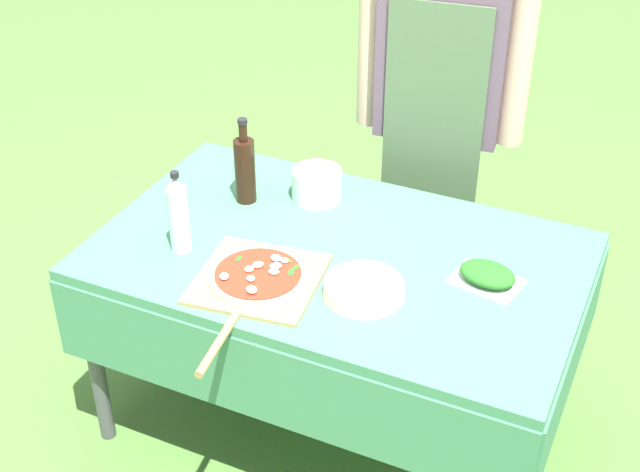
{
  "coord_description": "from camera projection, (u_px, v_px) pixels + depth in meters",
  "views": [
    {
      "loc": [
        0.89,
        -2.07,
        2.28
      ],
      "look_at": [
        -0.06,
        0.0,
        0.76
      ],
      "focal_mm": 50.0,
      "sensor_mm": 36.0,
      "label": 1
    }
  ],
  "objects": [
    {
      "name": "water_bottle",
      "position": [
        179.0,
        214.0,
        2.68
      ],
      "size": [
        0.06,
        0.06,
        0.27
      ],
      "color": "silver",
      "rests_on": "prep_table"
    },
    {
      "name": "plate_stack",
      "position": [
        364.0,
        289.0,
        2.55
      ],
      "size": [
        0.24,
        0.24,
        0.04
      ],
      "color": "beige",
      "rests_on": "prep_table"
    },
    {
      "name": "prep_table",
      "position": [
        337.0,
        273.0,
        2.78
      ],
      "size": [
        1.5,
        0.92,
        0.72
      ],
      "color": "#478960",
      "rests_on": "ground"
    },
    {
      "name": "mixing_tub",
      "position": [
        317.0,
        184.0,
        2.97
      ],
      "size": [
        0.17,
        0.17,
        0.1
      ],
      "primitive_type": "cylinder",
      "color": "silver",
      "rests_on": "prep_table"
    },
    {
      "name": "pizza_on_peel",
      "position": [
        257.0,
        280.0,
        2.59
      ],
      "size": [
        0.39,
        0.63,
        0.05
      ],
      "rotation": [
        0.0,
        0.0,
        0.13
      ],
      "color": "tan",
      "rests_on": "prep_table"
    },
    {
      "name": "oil_bottle",
      "position": [
        245.0,
        169.0,
        2.93
      ],
      "size": [
        0.07,
        0.07,
        0.3
      ],
      "color": "black",
      "rests_on": "prep_table"
    },
    {
      "name": "herb_container",
      "position": [
        487.0,
        275.0,
        2.59
      ],
      "size": [
        0.22,
        0.18,
        0.05
      ],
      "rotation": [
        0.0,
        0.0,
        -0.18
      ],
      "color": "silver",
      "rests_on": "prep_table"
    },
    {
      "name": "ground_plane",
      "position": [
        336.0,
        420.0,
        3.14
      ],
      "size": [
        12.0,
        12.0,
        0.0
      ],
      "primitive_type": "plane",
      "color": "#517F38"
    },
    {
      "name": "person_cook",
      "position": [
        440.0,
        96.0,
        3.13
      ],
      "size": [
        0.6,
        0.24,
        1.62
      ],
      "rotation": [
        0.0,
        0.0,
        3.26
      ],
      "color": "#333D56",
      "rests_on": "ground"
    }
  ]
}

